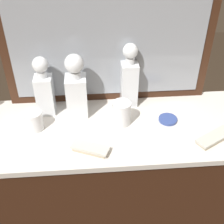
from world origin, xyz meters
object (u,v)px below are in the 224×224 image
(crystal_tumbler_far_right, at_px, (122,114))
(silver_brush_front, at_px, (214,138))
(crystal_decanter_far_left, at_px, (44,91))
(porcelain_dish, at_px, (168,119))
(crystal_decanter_left, at_px, (76,91))
(crystal_tumbler_left, at_px, (34,121))
(crystal_decanter_rear, at_px, (129,81))
(silver_brush_right, at_px, (90,149))

(crystal_tumbler_far_right, relative_size, silver_brush_front, 0.62)
(crystal_decanter_far_left, bearing_deg, porcelain_dish, -11.40)
(crystal_decanter_left, relative_size, crystal_tumbler_left, 3.46)
(crystal_decanter_rear, relative_size, porcelain_dish, 3.71)
(crystal_decanter_left, xyz_separation_m, crystal_decanter_rear, (0.24, 0.06, 0.01))
(crystal_tumbler_far_right, distance_m, porcelain_dish, 0.21)
(crystal_decanter_rear, distance_m, crystal_decanter_far_left, 0.38)
(crystal_decanter_left, bearing_deg, crystal_decanter_far_left, 170.51)
(crystal_decanter_left, height_order, crystal_decanter_far_left, crystal_decanter_left)
(crystal_decanter_left, distance_m, crystal_tumbler_far_right, 0.22)
(crystal_tumbler_left, bearing_deg, crystal_decanter_left, 27.41)
(crystal_tumbler_left, relative_size, silver_brush_front, 0.49)
(crystal_decanter_far_left, distance_m, porcelain_dish, 0.56)
(silver_brush_front, xyz_separation_m, porcelain_dish, (-0.16, 0.14, -0.01))
(crystal_tumbler_far_right, distance_m, silver_brush_right, 0.22)
(crystal_tumbler_far_right, bearing_deg, crystal_decanter_far_left, 161.86)
(crystal_decanter_rear, height_order, silver_brush_front, crystal_decanter_rear)
(crystal_decanter_left, relative_size, crystal_tumbler_far_right, 2.75)
(crystal_tumbler_far_right, xyz_separation_m, silver_brush_right, (-0.14, -0.16, -0.04))
(crystal_decanter_rear, bearing_deg, crystal_decanter_left, -165.96)
(crystal_decanter_rear, bearing_deg, crystal_tumbler_left, -159.89)
(crystal_tumbler_far_right, distance_m, crystal_tumbler_left, 0.37)
(crystal_decanter_rear, relative_size, crystal_decanter_far_left, 1.11)
(crystal_decanter_left, height_order, crystal_decanter_rear, crystal_decanter_rear)
(crystal_decanter_left, distance_m, silver_brush_right, 0.28)
(crystal_tumbler_left, height_order, porcelain_dish, crystal_tumbler_left)
(crystal_decanter_left, height_order, silver_brush_front, crystal_decanter_left)
(silver_brush_right, relative_size, porcelain_dish, 1.91)
(crystal_decanter_left, distance_m, crystal_decanter_far_left, 0.14)
(crystal_decanter_rear, relative_size, crystal_tumbler_left, 3.59)
(crystal_decanter_left, xyz_separation_m, silver_brush_front, (0.56, -0.23, -0.11))
(crystal_decanter_left, bearing_deg, silver_brush_front, -22.16)
(silver_brush_front, bearing_deg, crystal_tumbler_far_right, 158.86)
(crystal_decanter_far_left, height_order, crystal_tumbler_far_right, crystal_decanter_far_left)
(crystal_decanter_far_left, bearing_deg, crystal_decanter_left, -9.49)
(crystal_decanter_far_left, xyz_separation_m, silver_brush_front, (0.70, -0.25, -0.10))
(crystal_tumbler_left, distance_m, porcelain_dish, 0.58)
(crystal_tumbler_left, distance_m, silver_brush_right, 0.28)
(silver_brush_right, xyz_separation_m, porcelain_dish, (0.35, 0.16, -0.01))
(crystal_decanter_far_left, height_order, silver_brush_front, crystal_decanter_far_left)
(crystal_tumbler_far_right, bearing_deg, crystal_tumbler_left, -178.57)
(crystal_tumbler_left, height_order, silver_brush_front, crystal_tumbler_left)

